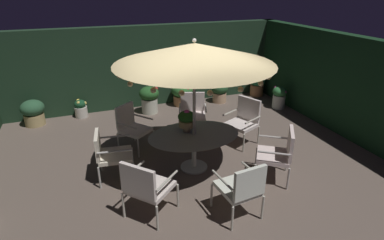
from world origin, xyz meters
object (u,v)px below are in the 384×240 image
(patio_chair_northeast, at_px, (193,111))
(potted_plant_right_near, at_px, (81,108))
(patio_chair_west, at_px, (279,151))
(patio_chair_south, at_px, (146,185))
(patio_chair_east, at_px, (131,125))
(potted_plant_back_left, at_px, (220,91))
(potted_plant_back_center, at_px, (33,112))
(patio_chair_north, at_px, (244,118))
(patio_chair_southeast, at_px, (110,152))
(potted_plant_left_far, at_px, (279,96))
(potted_plant_left_near, at_px, (149,98))
(centerpiece_planter, at_px, (187,119))
(potted_plant_front_corner, at_px, (182,93))
(potted_plant_right_far, at_px, (257,84))
(patio_umbrella, at_px, (194,54))
(patio_dining_table, at_px, (194,140))
(patio_chair_southwest, at_px, (242,187))

(patio_chair_northeast, distance_m, potted_plant_right_near, 3.17)
(patio_chair_northeast, distance_m, patio_chair_west, 2.47)
(patio_chair_south, height_order, patio_chair_west, patio_chair_south)
(patio_chair_east, bearing_deg, patio_chair_west, -42.93)
(patio_chair_east, distance_m, potted_plant_right_near, 2.42)
(patio_chair_east, bearing_deg, potted_plant_back_left, 33.15)
(potted_plant_back_center, bearing_deg, patio_chair_north, -30.52)
(patio_chair_southeast, bearing_deg, potted_plant_left_far, 21.23)
(patio_chair_north, bearing_deg, potted_plant_left_near, 122.79)
(patio_chair_west, relative_size, potted_plant_back_left, 1.64)
(centerpiece_planter, relative_size, potted_plant_front_corner, 0.63)
(patio_chair_east, xyz_separation_m, potted_plant_right_far, (4.37, 2.09, -0.18))
(patio_umbrella, relative_size, centerpiece_planter, 6.29)
(patio_dining_table, bearing_deg, potted_plant_left_far, 31.96)
(patio_umbrella, xyz_separation_m, patio_chair_southwest, (0.17, -1.56, -1.68))
(patio_chair_southeast, bearing_deg, potted_plant_left_near, 64.18)
(patio_chair_west, bearing_deg, patio_chair_northeast, 108.32)
(potted_plant_left_near, xyz_separation_m, potted_plant_right_far, (3.55, 0.23, -0.05))
(patio_chair_east, bearing_deg, patio_chair_southwest, -67.91)
(patio_chair_southeast, distance_m, patio_chair_south, 1.31)
(patio_chair_east, bearing_deg, patio_chair_northeast, 9.17)
(patio_chair_southwest, bearing_deg, patio_chair_east, 112.09)
(patio_dining_table, height_order, patio_chair_northeast, patio_chair_northeast)
(patio_dining_table, relative_size, patio_chair_southwest, 1.79)
(patio_chair_west, bearing_deg, potted_plant_left_near, 110.04)
(patio_umbrella, relative_size, patio_chair_south, 2.79)
(patio_chair_southeast, bearing_deg, potted_plant_back_left, 39.86)
(centerpiece_planter, distance_m, potted_plant_left_far, 4.06)
(patio_chair_northeast, xyz_separation_m, potted_plant_front_corner, (0.37, 1.87, -0.19))
(potted_plant_front_corner, bearing_deg, potted_plant_left_far, -25.65)
(patio_chair_southwest, bearing_deg, potted_plant_back_center, 123.77)
(patio_chair_west, bearing_deg, patio_chair_southwest, -148.95)
(patio_dining_table, distance_m, patio_chair_south, 1.57)
(patio_chair_southwest, bearing_deg, potted_plant_left_far, 48.63)
(patio_chair_southwest, bearing_deg, patio_chair_south, 159.13)
(patio_chair_southeast, bearing_deg, patio_chair_west, -20.77)
(patio_chair_east, xyz_separation_m, potted_plant_right_near, (-0.99, 2.19, -0.30))
(potted_plant_back_center, bearing_deg, patio_chair_southwest, -56.23)
(patio_chair_north, xyz_separation_m, patio_chair_southeast, (-2.98, -0.44, -0.03))
(potted_plant_left_near, height_order, potted_plant_front_corner, potted_plant_left_near)
(patio_chair_southeast, xyz_separation_m, patio_chair_west, (2.85, -1.08, 0.02))
(patio_dining_table, xyz_separation_m, potted_plant_left_far, (3.41, 2.13, -0.26))
(patio_dining_table, height_order, centerpiece_planter, centerpiece_planter)
(patio_chair_north, relative_size, patio_chair_south, 1.02)
(centerpiece_planter, xyz_separation_m, patio_chair_north, (1.52, 0.48, -0.41))
(patio_chair_south, height_order, potted_plant_front_corner, patio_chair_south)
(patio_chair_north, bearing_deg, potted_plant_back_left, 76.74)
(patio_chair_south, bearing_deg, potted_plant_left_near, 76.23)
(patio_chair_south, bearing_deg, patio_chair_east, 85.07)
(patio_chair_east, distance_m, patio_chair_southwest, 3.01)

